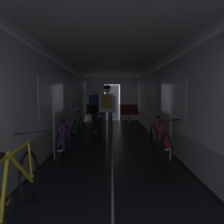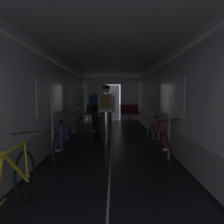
{
  "view_description": "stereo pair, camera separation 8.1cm",
  "coord_description": "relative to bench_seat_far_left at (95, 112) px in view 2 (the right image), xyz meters",
  "views": [
    {
      "loc": [
        -0.01,
        -2.02,
        1.38
      ],
      "look_at": [
        0.0,
        5.38,
        0.77
      ],
      "focal_mm": 30.81,
      "sensor_mm": 36.0,
      "label": 1
    },
    {
      "loc": [
        0.07,
        -2.02,
        1.38
      ],
      "look_at": [
        0.0,
        5.38,
        0.77
      ],
      "focal_mm": 30.81,
      "sensor_mm": 36.0,
      "label": 2
    }
  ],
  "objects": [
    {
      "name": "bicycle_red",
      "position": [
        1.97,
        -5.87,
        -0.18
      ],
      "size": [
        0.44,
        1.69,
        0.95
      ],
      "color": "black",
      "rests_on": "ground"
    },
    {
      "name": "ground_plane",
      "position": [
        0.9,
        -8.07,
        -0.57
      ],
      "size": [
        60.0,
        60.0,
        0.0
      ],
      "primitive_type": "plane",
      "color": "black"
    },
    {
      "name": "person_standing_near_bench",
      "position": [
        0.0,
        -0.38,
        0.41
      ],
      "size": [
        0.53,
        0.23,
        1.69
      ],
      "color": "#2D2D33",
      "rests_on": "ground"
    },
    {
      "name": "bicycle_purple",
      "position": [
        -0.14,
        -5.97,
        -0.18
      ],
      "size": [
        0.44,
        1.69,
        0.95
      ],
      "color": "black",
      "rests_on": "ground"
    },
    {
      "name": "bicycle_green",
      "position": [
        -0.22,
        -3.98,
        -0.19
      ],
      "size": [
        0.44,
        1.69,
        0.95
      ],
      "color": "black",
      "rests_on": "ground"
    },
    {
      "name": "person_cyclist_aisle",
      "position": [
        0.74,
        -4.21,
        0.5
      ],
      "size": [
        0.55,
        0.41,
        1.73
      ],
      "color": "#2D2D33",
      "rests_on": "ground"
    },
    {
      "name": "bench_seat_far_left",
      "position": [
        0.0,
        0.0,
        0.0
      ],
      "size": [
        0.98,
        0.51,
        0.95
      ],
      "color": "gray",
      "rests_on": "ground"
    },
    {
      "name": "bench_seat_far_right",
      "position": [
        1.8,
        0.0,
        0.0
      ],
      "size": [
        0.98,
        0.51,
        0.95
      ],
      "color": "gray",
      "rests_on": "ground"
    },
    {
      "name": "bicycle_yellow",
      "position": [
        -0.14,
        -8.17,
        -0.19
      ],
      "size": [
        0.44,
        1.69,
        0.95
      ],
      "color": "black",
      "rests_on": "ground"
    },
    {
      "name": "bicycle_black_in_aisle",
      "position": [
        0.43,
        -3.95,
        -0.18
      ],
      "size": [
        0.44,
        1.68,
        0.94
      ],
      "color": "black",
      "rests_on": "ground"
    },
    {
      "name": "train_car_shell",
      "position": [
        0.9,
        -4.47,
        1.13
      ],
      "size": [
        3.14,
        12.34,
        2.57
      ],
      "color": "black",
      "rests_on": "ground"
    }
  ]
}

